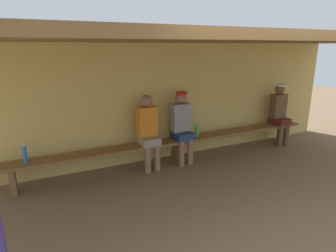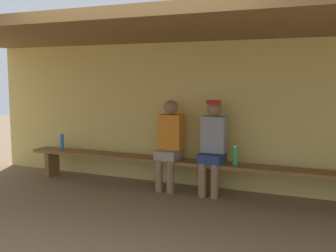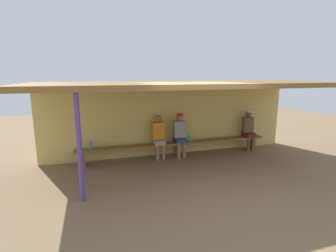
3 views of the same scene
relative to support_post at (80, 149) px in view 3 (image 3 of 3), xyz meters
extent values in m
plane|color=brown|center=(2.73, 0.55, -1.10)|extent=(24.00, 24.00, 0.00)
cube|color=#D8BC60|center=(2.73, 2.55, 0.00)|extent=(8.00, 0.20, 2.20)
cube|color=brown|center=(2.73, 1.25, 1.16)|extent=(8.00, 2.80, 0.12)
cylinder|color=#4C388C|center=(0.00, 0.00, 0.00)|extent=(0.10, 0.10, 2.20)
cube|color=brown|center=(2.73, 2.10, -0.67)|extent=(6.00, 0.36, 0.05)
cube|color=brown|center=(-0.02, 2.10, -0.90)|extent=(0.08, 0.29, 0.41)
cube|color=brown|center=(2.73, 2.10, -0.90)|extent=(0.08, 0.29, 0.41)
cube|color=brown|center=(5.48, 2.10, -0.90)|extent=(0.08, 0.29, 0.41)
cube|color=gray|center=(2.16, 2.08, -0.57)|extent=(0.32, 0.40, 0.14)
cylinder|color=#8C6647|center=(2.07, 1.92, -0.86)|extent=(0.11, 0.11, 0.48)
cylinder|color=#8C6647|center=(2.25, 1.92, -0.86)|extent=(0.11, 0.11, 0.48)
cube|color=orange|center=(2.16, 2.16, -0.24)|extent=(0.34, 0.20, 0.52)
sphere|color=#8C6647|center=(2.16, 2.16, 0.13)|extent=(0.21, 0.21, 0.21)
cube|color=navy|center=(2.83, 2.08, -0.57)|extent=(0.32, 0.40, 0.14)
cylinder|color=#8C6647|center=(2.74, 1.92, -0.86)|extent=(0.11, 0.11, 0.48)
cylinder|color=#8C6647|center=(2.92, 1.92, -0.86)|extent=(0.11, 0.11, 0.48)
cube|color=gray|center=(2.83, 2.16, -0.24)|extent=(0.34, 0.20, 0.52)
sphere|color=#8C6647|center=(2.83, 2.16, 0.13)|extent=(0.21, 0.21, 0.21)
cylinder|color=red|center=(2.83, 2.12, 0.22)|extent=(0.21, 0.21, 0.05)
cube|color=#591E19|center=(5.30, 2.08, -0.57)|extent=(0.32, 0.40, 0.14)
cylinder|color=brown|center=(5.21, 1.92, -0.86)|extent=(0.11, 0.11, 0.48)
cylinder|color=brown|center=(5.39, 1.92, -0.86)|extent=(0.11, 0.11, 0.48)
cube|color=brown|center=(5.30, 2.16, -0.24)|extent=(0.34, 0.20, 0.52)
sphere|color=brown|center=(5.30, 2.16, 0.13)|extent=(0.21, 0.21, 0.21)
cylinder|color=white|center=(5.30, 2.12, 0.22)|extent=(0.21, 0.21, 0.05)
cylinder|color=green|center=(3.16, 2.10, -0.52)|extent=(0.07, 0.07, 0.25)
cylinder|color=white|center=(3.16, 2.10, -0.38)|extent=(0.05, 0.05, 0.02)
cylinder|color=blue|center=(0.19, 2.11, -0.51)|extent=(0.06, 0.06, 0.26)
cylinder|color=white|center=(0.19, 2.11, -0.37)|extent=(0.04, 0.04, 0.02)
camera|label=1|loc=(0.39, -2.40, 1.05)|focal=30.56mm
camera|label=2|loc=(4.56, -3.43, 0.58)|focal=43.99mm
camera|label=3|loc=(0.27, -5.02, 1.42)|focal=26.86mm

